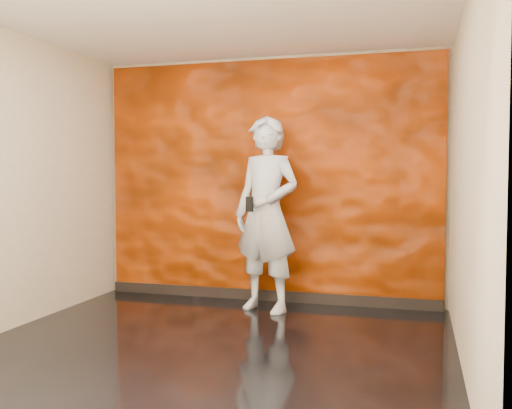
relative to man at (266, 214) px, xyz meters
name	(u,v)px	position (x,y,z in m)	size (l,w,h in m)	color
room	(207,181)	(-0.12, -1.46, 0.37)	(4.02, 4.02, 2.81)	black
feature_wall	(268,181)	(-0.12, 0.50, 0.35)	(3.90, 0.06, 2.75)	#C53B01
baseboard	(267,295)	(-0.12, 0.46, -0.97)	(3.90, 0.04, 0.12)	black
man	(266,214)	(0.00, 0.00, 0.00)	(0.75, 0.49, 2.07)	#A7AEB9
phone	(250,204)	(-0.10, -0.29, 0.12)	(0.08, 0.02, 0.15)	black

